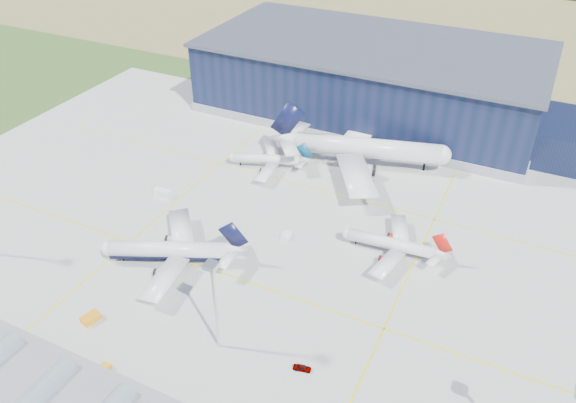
# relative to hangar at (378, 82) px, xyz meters

# --- Properties ---
(ground) EXTENTS (600.00, 600.00, 0.00)m
(ground) POSITION_rel_hangar_xyz_m (-2.81, -94.80, -11.62)
(ground) COLOR #26491B
(ground) RESTS_ON ground
(apron) EXTENTS (220.00, 160.00, 0.08)m
(apron) POSITION_rel_hangar_xyz_m (-2.81, -84.80, -11.59)
(apron) COLOR #979792
(apron) RESTS_ON ground
(farmland) EXTENTS (600.00, 220.00, 0.01)m
(farmland) POSITION_rel_hangar_xyz_m (-2.81, 125.20, -11.62)
(farmland) COLOR olive
(farmland) RESTS_ON ground
(hangar) EXTENTS (145.00, 62.00, 26.10)m
(hangar) POSITION_rel_hangar_xyz_m (0.00, 0.00, 0.00)
(hangar) COLOR #0F1A34
(hangar) RESTS_ON ground
(light_mast_center) EXTENTS (2.60, 2.60, 23.00)m
(light_mast_center) POSITION_rel_hangar_xyz_m (7.19, -124.80, 3.82)
(light_mast_center) COLOR silver
(light_mast_center) RESTS_ON ground
(airliner_navy) EXTENTS (49.59, 49.17, 12.33)m
(airliner_navy) POSITION_rel_hangar_xyz_m (-18.53, -106.80, -5.45)
(airliner_navy) COLOR white
(airliner_navy) RESTS_ON ground
(airliner_red) EXTENTS (30.84, 30.27, 9.33)m
(airliner_red) POSITION_rel_hangar_xyz_m (30.24, -79.07, -6.95)
(airliner_red) COLOR white
(airliner_red) RESTS_ON ground
(airliner_widebody) EXTENTS (71.50, 70.59, 19.13)m
(airliner_widebody) POSITION_rel_hangar_xyz_m (9.91, -39.80, -2.05)
(airliner_widebody) COLOR white
(airliner_widebody) RESTS_ON ground
(airliner_regional) EXTENTS (35.17, 34.82, 8.94)m
(airliner_regional) POSITION_rel_hangar_xyz_m (-18.20, -54.80, -7.15)
(airliner_regional) COLOR white
(airliner_regional) RESTS_ON ground
(gse_tug_a) EXTENTS (3.33, 4.46, 1.66)m
(gse_tug_a) POSITION_rel_hangar_xyz_m (-22.36, -131.14, -10.79)
(gse_tug_a) COLOR orange
(gse_tug_a) RESTS_ON ground
(gse_tug_b) EXTENTS (2.00, 2.97, 1.28)m
(gse_tug_b) POSITION_rel_hangar_xyz_m (-10.25, -140.80, -10.98)
(gse_tug_b) COLOR orange
(gse_tug_b) RESTS_ON ground
(gse_van_a) EXTENTS (5.14, 2.45, 2.20)m
(gse_van_a) POSITION_rel_hangar_xyz_m (-38.11, -83.27, -10.52)
(gse_van_a) COLOR white
(gse_van_a) RESTS_ON ground
(gse_cart_a) EXTENTS (2.20, 3.21, 1.36)m
(gse_cart_a) POSITION_rel_hangar_xyz_m (3.61, -85.20, -10.94)
(gse_cart_a) COLOR white
(gse_cart_a) RESTS_ON ground
(gse_van_b) EXTENTS (5.04, 5.18, 2.27)m
(gse_van_b) POSITION_rel_hangar_xyz_m (10.03, -48.96, -10.48)
(gse_van_b) COLOR white
(gse_van_b) RESTS_ON ground
(car_a) EXTENTS (3.98, 2.30, 1.27)m
(car_a) POSITION_rel_hangar_xyz_m (25.61, -122.78, -10.98)
(car_a) COLOR #99999E
(car_a) RESTS_ON ground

